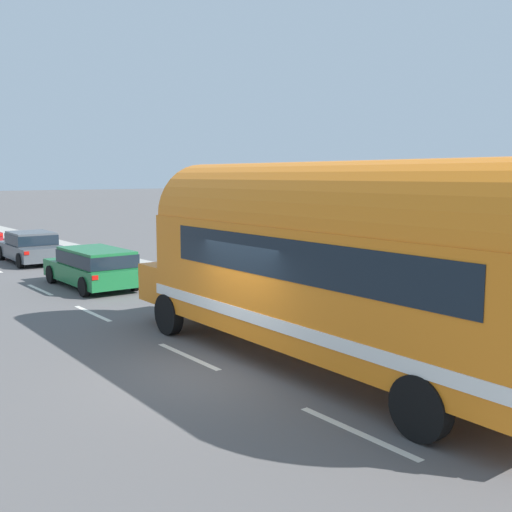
% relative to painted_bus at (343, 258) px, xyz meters
% --- Properties ---
extents(ground_plane, '(300.00, 300.00, 0.00)m').
position_rel_painted_bus_xyz_m(ground_plane, '(-1.72, 1.62, -2.30)').
color(ground_plane, '#565454').
extents(lane_markings, '(3.58, 80.00, 0.01)m').
position_rel_painted_bus_xyz_m(lane_markings, '(0.72, 14.09, -2.30)').
color(lane_markings, silver).
rests_on(lane_markings, ground).
extents(sidewalk_slab, '(2.33, 90.00, 0.15)m').
position_rel_painted_bus_xyz_m(sidewalk_slab, '(2.90, 11.62, -2.23)').
color(sidewalk_slab, '#9E9B93').
rests_on(sidewalk_slab, ground).
extents(painted_bus, '(2.68, 12.11, 4.12)m').
position_rel_painted_bus_xyz_m(painted_bus, '(0.00, 0.00, 0.00)').
color(painted_bus, orange).
rests_on(painted_bus, ground).
extents(car_lead, '(1.97, 4.55, 1.37)m').
position_rel_painted_bus_xyz_m(car_lead, '(-0.08, 11.84, -1.52)').
color(car_lead, '#196633').
rests_on(car_lead, ground).
extents(car_second, '(2.08, 4.62, 1.37)m').
position_rel_painted_bus_xyz_m(car_second, '(0.17, 19.47, -1.56)').
color(car_second, '#474C51').
rests_on(car_second, ground).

